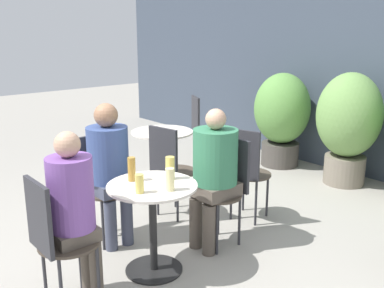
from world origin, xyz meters
TOP-DOWN VIEW (x-y plane):
  - ground_plane at (0.00, 0.00)m, footprint 20.00×20.00m
  - storefront_wall at (0.00, 3.35)m, footprint 10.00×0.06m
  - cafe_table_near at (0.20, -0.09)m, footprint 0.69×0.69m
  - cafe_table_far at (-1.18, 1.05)m, footprint 0.71×0.71m
  - bistro_chair_0 at (0.20, 0.70)m, footprint 0.41×0.41m
  - bistro_chair_1 at (-0.60, -0.08)m, footprint 0.41×0.41m
  - bistro_chair_2 at (0.19, -0.88)m, footprint 0.41×0.41m
  - bistro_chair_4 at (0.03, 1.15)m, footprint 0.43×0.45m
  - bistro_chair_5 at (-1.74, 2.16)m, footprint 0.46×0.47m
  - bistro_chair_6 at (-0.53, 0.64)m, footprint 0.41×0.44m
  - seated_person_0 at (0.20, 0.55)m, footprint 0.38×0.39m
  - seated_person_1 at (-0.44, -0.08)m, footprint 0.36×0.35m
  - seated_person_2 at (0.19, -0.73)m, footprint 0.31×0.31m
  - beer_glass_0 at (0.38, -0.06)m, footprint 0.07×0.07m
  - beer_glass_1 at (0.18, 0.10)m, footprint 0.07×0.07m
  - beer_glass_2 at (0.02, -0.15)m, footprint 0.06×0.06m
  - beer_glass_3 at (0.28, -0.26)m, footprint 0.06×0.06m
  - potted_plant_0 at (-0.94, 2.91)m, footprint 0.76×0.76m
  - potted_plant_1 at (0.06, 2.90)m, footprint 0.77×0.77m

SIDE VIEW (x-z plane):
  - ground_plane at x=0.00m, z-range 0.00..0.00m
  - cafe_table_near at x=0.20m, z-range 0.15..0.87m
  - cafe_table_far at x=-1.18m, z-range 0.16..0.88m
  - bistro_chair_0 at x=0.20m, z-range 0.09..1.04m
  - bistro_chair_1 at x=-0.60m, z-range 0.09..1.04m
  - bistro_chair_2 at x=0.19m, z-range 0.09..1.04m
  - bistro_chair_4 at x=0.03m, z-range 0.09..1.04m
  - bistro_chair_5 at x=-1.74m, z-range 0.09..1.04m
  - bistro_chair_6 at x=-0.53m, z-range 0.09..1.04m
  - potted_plant_0 at x=-0.94m, z-range 0.08..1.36m
  - seated_person_0 at x=0.20m, z-range 0.11..1.34m
  - seated_person_2 at x=0.19m, z-range 0.12..1.36m
  - seated_person_1 at x=-0.44m, z-range 0.12..1.38m
  - potted_plant_1 at x=0.06m, z-range 0.09..1.46m
  - beer_glass_3 at x=0.28m, z-range 0.72..0.86m
  - beer_glass_0 at x=0.38m, z-range 0.72..0.89m
  - beer_glass_1 at x=0.18m, z-range 0.72..0.90m
  - beer_glass_2 at x=0.02m, z-range 0.72..0.91m
  - storefront_wall at x=0.00m, z-range 0.00..3.00m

